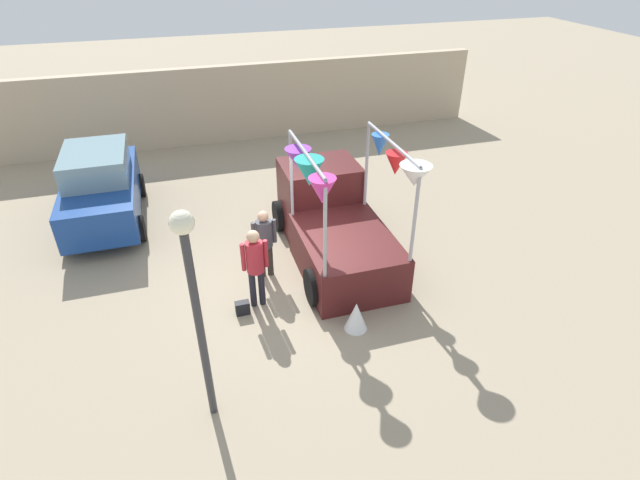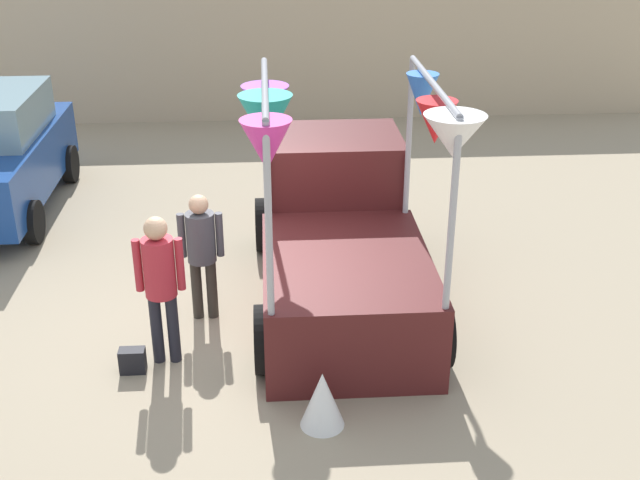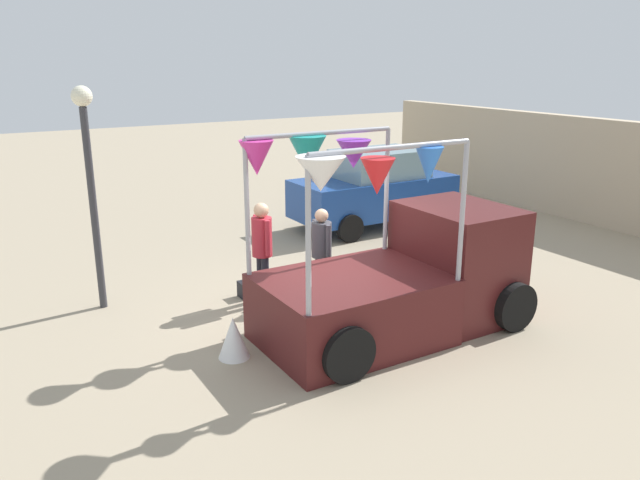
# 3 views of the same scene
# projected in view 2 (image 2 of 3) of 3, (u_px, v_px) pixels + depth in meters

# --- Properties ---
(ground_plane) EXTENTS (60.00, 60.00, 0.00)m
(ground_plane) POSITION_uv_depth(u_px,v_px,m) (252.00, 333.00, 9.47)
(ground_plane) COLOR gray
(vendor_truck) EXTENTS (2.53, 4.19, 3.00)m
(vendor_truck) POSITION_uv_depth(u_px,v_px,m) (338.00, 230.00, 10.01)
(vendor_truck) COLOR #4C1919
(vendor_truck) RESTS_ON ground
(person_customer) EXTENTS (0.53, 0.34, 1.74)m
(person_customer) POSITION_uv_depth(u_px,v_px,m) (160.00, 276.00, 8.50)
(person_customer) COLOR black
(person_customer) RESTS_ON ground
(person_vendor) EXTENTS (0.53, 0.34, 1.60)m
(person_vendor) POSITION_uv_depth(u_px,v_px,m) (201.00, 246.00, 9.41)
(person_vendor) COLOR #2D2823
(person_vendor) RESTS_ON ground
(handbag) EXTENTS (0.28, 0.16, 0.28)m
(handbag) POSITION_uv_depth(u_px,v_px,m) (133.00, 361.00, 8.69)
(handbag) COLOR black
(handbag) RESTS_ON ground
(brick_boundary_wall) EXTENTS (18.00, 0.36, 2.60)m
(brick_boundary_wall) POSITION_uv_depth(u_px,v_px,m) (253.00, 59.00, 16.97)
(brick_boundary_wall) COLOR tan
(brick_boundary_wall) RESTS_ON ground
(folded_kite_bundle_white) EXTENTS (0.61, 0.61, 0.60)m
(folded_kite_bundle_white) POSITION_uv_depth(u_px,v_px,m) (322.00, 399.00, 7.79)
(folded_kite_bundle_white) COLOR white
(folded_kite_bundle_white) RESTS_ON ground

